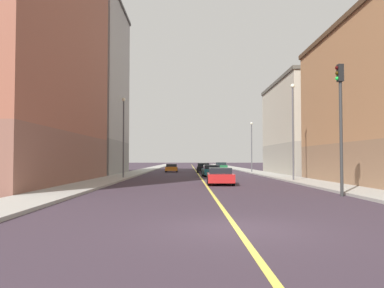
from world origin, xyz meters
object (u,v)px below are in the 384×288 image
object	(u,v)px
building_left_mid	(310,128)
car_red	(220,176)
street_lamp_left_near	(293,122)
car_orange	(172,168)
street_lamp_left_far	(252,142)
car_yellow	(203,166)
building_right_corner	(22,52)
street_lamp_right_near	(124,129)
building_right_midblock	(86,88)
car_teal	(211,171)
car_green	(221,167)
car_maroon	(203,167)
car_black	(203,168)
traffic_light_left_near	(340,112)

from	to	relation	value
building_left_mid	car_red	xyz separation A→B (m)	(-13.13, -19.68, -5.30)
street_lamp_left_near	car_orange	world-z (taller)	street_lamp_left_near
street_lamp_left_far	car_yellow	world-z (taller)	street_lamp_left_far
building_left_mid	car_red	world-z (taller)	building_left_mid
street_lamp_left_far	car_orange	distance (m)	12.62
building_right_corner	street_lamp_left_far	bearing A→B (deg)	47.45
street_lamp_right_near	car_orange	world-z (taller)	street_lamp_right_near
building_left_mid	building_right_midblock	distance (m)	28.90
building_right_corner	car_teal	size ratio (longest dim) A/B	5.20
street_lamp_right_near	car_orange	xyz separation A→B (m)	(3.82, 20.31, -4.19)
building_right_corner	car_green	world-z (taller)	building_right_corner
street_lamp_right_near	building_left_mid	bearing A→B (deg)	27.50
car_orange	car_maroon	size ratio (longest dim) A/B	1.05
car_yellow	car_teal	world-z (taller)	car_teal
building_left_mid	car_green	distance (m)	19.22
building_right_corner	street_lamp_right_near	world-z (taller)	building_right_corner
car_green	car_maroon	world-z (taller)	car_green
building_right_corner	building_right_midblock	xyz separation A→B (m)	(0.00, 19.03, 0.69)
building_right_corner	street_lamp_left_near	bearing A→B (deg)	6.93
street_lamp_right_near	car_orange	bearing A→B (deg)	79.36
street_lamp_right_near	street_lamp_left_far	world-z (taller)	street_lamp_right_near
car_black	car_teal	bearing A→B (deg)	-87.94
car_black	traffic_light_left_near	bearing A→B (deg)	-80.63
street_lamp_left_far	car_teal	size ratio (longest dim) A/B	1.63
building_left_mid	car_maroon	world-z (taller)	building_left_mid
street_lamp_left_far	car_orange	size ratio (longest dim) A/B	1.54
street_lamp_left_far	car_black	world-z (taller)	street_lamp_left_far
street_lamp_left_far	car_green	size ratio (longest dim) A/B	1.72
car_red	building_right_corner	bearing A→B (deg)	177.15
building_right_midblock	car_yellow	size ratio (longest dim) A/B	5.00
street_lamp_left_far	car_yellow	size ratio (longest dim) A/B	1.59
building_right_corner	car_green	size ratio (longest dim) A/B	5.48
car_black	car_red	distance (m)	25.24
street_lamp_right_near	car_yellow	bearing A→B (deg)	75.78
building_right_midblock	car_orange	bearing A→B (deg)	40.17
car_black	car_yellow	bearing A→B (deg)	87.80
car_yellow	car_teal	size ratio (longest dim) A/B	1.03
street_lamp_left_far	car_maroon	distance (m)	14.96
building_left_mid	car_black	bearing A→B (deg)	157.45
car_red	car_teal	world-z (taller)	car_teal
street_lamp_right_near	street_lamp_left_far	xyz separation A→B (m)	(15.13, 16.17, -0.43)
building_right_midblock	car_black	bearing A→B (deg)	19.83
car_green	car_orange	xyz separation A→B (m)	(-7.95, -6.56, -0.07)
car_orange	street_lamp_left_far	bearing A→B (deg)	-20.10
street_lamp_left_near	car_maroon	bearing A→B (deg)	100.33
street_lamp_left_near	car_teal	xyz separation A→B (m)	(-6.29, 10.16, -4.38)
street_lamp_right_near	car_red	distance (m)	12.73
street_lamp_right_near	car_black	size ratio (longest dim) A/B	1.80
building_right_midblock	car_red	world-z (taller)	building_right_midblock
car_black	street_lamp_right_near	bearing A→B (deg)	-116.48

